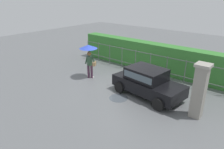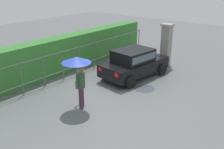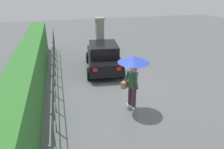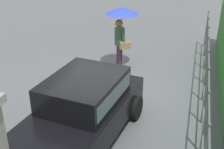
{
  "view_description": "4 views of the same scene",
  "coord_description": "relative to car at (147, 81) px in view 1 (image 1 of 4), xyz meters",
  "views": [
    {
      "loc": [
        6.77,
        -8.51,
        5.05
      ],
      "look_at": [
        -0.25,
        -0.14,
        0.69
      ],
      "focal_mm": 33.0,
      "sensor_mm": 36.0,
      "label": 1
    },
    {
      "loc": [
        -8.2,
        -6.6,
        4.81
      ],
      "look_at": [
        -0.12,
        -0.07,
        0.79
      ],
      "focal_mm": 40.24,
      "sensor_mm": 36.0,
      "label": 2
    },
    {
      "loc": [
        -8.43,
        2.32,
        4.35
      ],
      "look_at": [
        -0.43,
        0.25,
        0.7
      ],
      "focal_mm": 32.96,
      "sensor_mm": 36.0,
      "label": 3
    },
    {
      "loc": [
        7.14,
        2.32,
        4.28
      ],
      "look_at": [
        0.14,
        0.27,
        0.8
      ],
      "focal_mm": 47.8,
      "sensor_mm": 36.0,
      "label": 4
    }
  ],
  "objects": [
    {
      "name": "car",
      "position": [
        0.0,
        0.0,
        0.0
      ],
      "size": [
        3.89,
        2.22,
        1.48
      ],
      "rotation": [
        0.0,
        0.0,
        -0.12
      ],
      "color": "black",
      "rests_on": "ground"
    },
    {
      "name": "hedge_row",
      "position": [
        -1.33,
        3.52,
        0.15
      ],
      "size": [
        12.48,
        0.9,
        1.9
      ],
      "primitive_type": "cube",
      "color": "#387F33",
      "rests_on": "ground"
    },
    {
      "name": "pedestrian",
      "position": [
        -4.06,
        -0.2,
        0.83
      ],
      "size": [
        1.1,
        1.1,
        2.11
      ],
      "rotation": [
        0.0,
        0.0,
        2.1
      ],
      "color": "#47283D",
      "rests_on": "ground"
    },
    {
      "name": "puddle_near",
      "position": [
        -0.92,
        -1.23,
        -0.8
      ],
      "size": [
        0.97,
        0.97,
        0.0
      ],
      "primitive_type": "cylinder",
      "color": "#4C545B",
      "rests_on": "ground"
    },
    {
      "name": "ground_plane",
      "position": [
        -1.91,
        -0.13,
        -0.8
      ],
      "size": [
        40.0,
        40.0,
        0.0
      ],
      "primitive_type": "plane",
      "color": "slate"
    },
    {
      "name": "fence_section",
      "position": [
        -1.33,
        2.59,
        0.02
      ],
      "size": [
        11.53,
        0.05,
        1.5
      ],
      "color": "#59605B",
      "rests_on": "ground"
    },
    {
      "name": "gate_pillar",
      "position": [
        2.69,
        -0.36,
        0.44
      ],
      "size": [
        0.6,
        0.6,
        2.42
      ],
      "color": "gray",
      "rests_on": "ground"
    }
  ]
}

